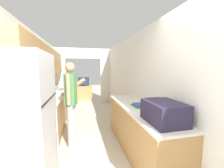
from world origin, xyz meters
name	(u,v)px	position (x,y,z in m)	size (l,w,h in m)	color
wall_left	(36,73)	(-1.17, 2.54, 1.51)	(0.38, 7.75, 2.50)	silver
wall_right	(140,84)	(1.25, 2.07, 1.25)	(0.06, 7.75, 2.50)	silver
wall_far_with_doorway	(84,72)	(0.00, 5.38, 1.43)	(2.85, 0.06, 2.50)	silver
counter_left	(52,112)	(-0.92, 2.90, 0.45)	(0.62, 4.14, 0.90)	#B2844C
counter_right	(139,129)	(0.92, 1.37, 0.45)	(0.62, 2.28, 0.90)	#B2844C
refrigerator	(16,136)	(-0.86, 0.64, 0.90)	(0.76, 0.75, 1.80)	#B7B7BC
range_oven	(58,102)	(-0.91, 3.97, 0.46)	(0.66, 0.73, 1.04)	#B7B7BC
person	(71,101)	(-0.36, 1.92, 0.95)	(0.55, 0.44, 1.75)	#9E9E9E
suitcase	(164,112)	(0.92, 0.60, 1.04)	(0.43, 0.58, 0.28)	#231E38
book_stack	(139,105)	(0.93, 1.40, 0.92)	(0.25, 0.31, 0.04)	#33894C
tv_cabinet	(84,93)	(0.01, 6.01, 0.37)	(0.80, 0.42, 0.73)	#B2844C
television	(84,82)	(0.01, 5.97, 0.94)	(0.53, 0.16, 0.43)	black
knife	(58,87)	(-0.98, 4.45, 0.91)	(0.11, 0.35, 0.02)	#B7B7BC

